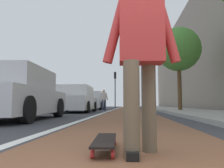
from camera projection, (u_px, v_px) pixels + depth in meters
The scene contains 13 objects.
ground_plane at pixel (129, 113), 11.04m from camera, with size 80.00×80.00×0.00m, color #38383D.
bike_lane_paint at pixel (129, 108), 24.94m from camera, with size 56.00×2.35×0.00m, color brown.
lane_stripe_white at pixel (116, 109), 21.07m from camera, with size 52.00×0.16×0.01m, color silver.
sidewalk_curb at pixel (169, 109), 18.73m from camera, with size 52.00×3.20×0.12m, color #9E9B93.
building_facade at pixel (189, 60), 22.93m from camera, with size 40.00×1.20×10.11m, color gray.
skateboard at pixel (105, 141), 2.13m from camera, with size 0.85×0.24×0.11m.
skater_person at pixel (141, 51), 2.03m from camera, with size 0.47×0.72×1.64m.
parked_car_near at pixel (17, 95), 6.41m from camera, with size 4.32×2.06×1.48m.
parked_car_mid at pixel (76, 100), 12.53m from camera, with size 4.59×2.07×1.46m.
parked_car_far at pixel (93, 101), 18.69m from camera, with size 4.38×1.91×1.49m.
traffic_light at pixel (115, 83), 27.02m from camera, with size 0.33×0.28×4.39m.
street_tree_mid at pixel (179, 50), 13.26m from camera, with size 2.63×2.63×5.05m.
pedestrian_distant at pixel (104, 99), 16.65m from camera, with size 0.43×0.67×1.53m.
Camera 1 is at (-1.16, -0.01, 0.45)m, focal length 35.43 mm.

